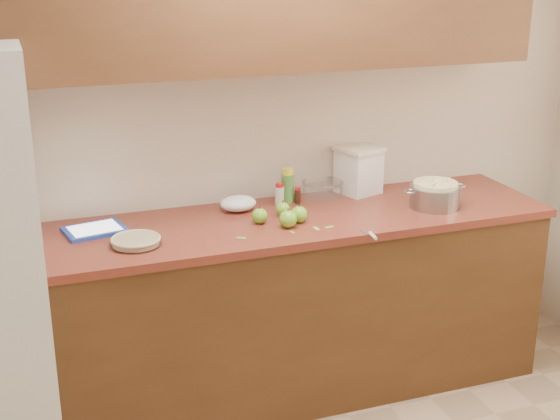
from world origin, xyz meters
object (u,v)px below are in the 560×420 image
object	(u,v)px
colander	(435,195)
tablet	(95,230)
pie	(136,241)
flour_canister	(359,169)

from	to	relation	value
colander	tablet	distance (m)	1.64
pie	flour_canister	distance (m)	1.28
pie	colander	distance (m)	1.48
flour_canister	pie	bearing A→B (deg)	-163.69
flour_canister	tablet	xyz separation A→B (m)	(-1.37, -0.13, -0.12)
tablet	colander	bearing A→B (deg)	-17.80
flour_canister	tablet	bearing A→B (deg)	-174.50
pie	tablet	xyz separation A→B (m)	(-0.15, 0.23, -0.01)
flour_canister	tablet	world-z (taller)	flour_canister
colander	tablet	size ratio (longest dim) A/B	1.15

